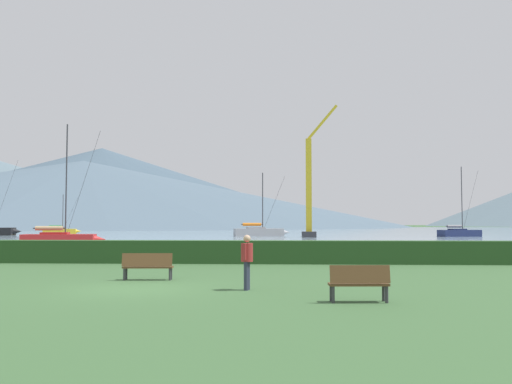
# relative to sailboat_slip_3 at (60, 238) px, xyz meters

# --- Properties ---
(ground_plane) EXTENTS (1000.00, 1000.00, 0.00)m
(ground_plane) POSITION_rel_sailboat_slip_3_xyz_m (15.79, -32.82, -0.62)
(ground_plane) COLOR #385B33
(harbor_water) EXTENTS (320.00, 246.00, 0.00)m
(harbor_water) POSITION_rel_sailboat_slip_3_xyz_m (15.79, 104.18, -0.62)
(harbor_water) COLOR gray
(harbor_water) RESTS_ON ground_plane
(hedge_line) EXTENTS (80.00, 1.20, 1.13)m
(hedge_line) POSITION_rel_sailboat_slip_3_xyz_m (15.79, -21.82, -0.06)
(hedge_line) COLOR #284C23
(hedge_line) RESTS_ON ground_plane
(sailboat_slip_3) EXTENTS (7.44, 3.21, 11.04)m
(sailboat_slip_3) POSITION_rel_sailboat_slip_3_xyz_m (0.00, 0.00, 0.00)
(sailboat_slip_3) COLOR red
(sailboat_slip_3) RESTS_ON harbor_water
(sailboat_slip_4) EXTENTS (8.70, 4.09, 9.66)m
(sailboat_slip_4) POSITION_rel_sailboat_slip_3_xyz_m (16.43, 35.02, 0.08)
(sailboat_slip_4) COLOR #9E9EA3
(sailboat_slip_4) RESTS_ON harbor_water
(sailboat_slip_6) EXTENTS (6.84, 3.52, 7.34)m
(sailboat_slip_6) POSITION_rel_sailboat_slip_3_xyz_m (-21.59, 52.64, -0.07)
(sailboat_slip_6) COLOR gold
(sailboat_slip_6) RESTS_ON harbor_water
(sailboat_slip_7) EXTENTS (7.32, 4.05, 10.40)m
(sailboat_slip_7) POSITION_rel_sailboat_slip_3_xyz_m (46.22, 34.68, -0.01)
(sailboat_slip_7) COLOR navy
(sailboat_slip_7) RESTS_ON harbor_water
(park_bench_near_path) EXTENTS (1.54, 0.58, 0.95)m
(park_bench_near_path) POSITION_rel_sailboat_slip_3_xyz_m (22.22, -35.37, -0.10)
(park_bench_near_path) COLOR brown
(park_bench_near_path) RESTS_ON ground_plane
(park_bench_under_tree) EXTENTS (1.78, 0.59, 0.95)m
(park_bench_under_tree) POSITION_rel_sailboat_slip_3_xyz_m (15.52, -30.18, -0.09)
(park_bench_under_tree) COLOR brown
(park_bench_under_tree) RESTS_ON ground_plane
(person_seated_viewer) EXTENTS (0.36, 0.56, 1.65)m
(person_seated_viewer) POSITION_rel_sailboat_slip_3_xyz_m (19.21, -32.89, 0.35)
(person_seated_viewer) COLOR #2D3347
(person_seated_viewer) RESTS_ON ground_plane
(dock_crane) EXTENTS (5.14, 2.00, 18.83)m
(dock_crane) POSITION_rel_sailboat_slip_3_xyz_m (23.83, 29.45, 5.54)
(dock_crane) COLOR #333338
(dock_crane) RESTS_ON ground_plane
(distant_hill_west_ridge) EXTENTS (317.07, 317.07, 50.99)m
(distant_hill_west_ridge) POSITION_rel_sailboat_slip_3_xyz_m (-99.57, 308.36, 24.87)
(distant_hill_west_ridge) COLOR #425666
(distant_hill_west_ridge) RESTS_ON ground_plane
(distant_hill_far_shoulder) EXTENTS (345.93, 345.93, 35.89)m
(distant_hill_far_shoulder) POSITION_rel_sailboat_slip_3_xyz_m (-89.42, 247.83, 17.32)
(distant_hill_far_shoulder) COLOR #4C6070
(distant_hill_far_shoulder) RESTS_ON ground_plane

